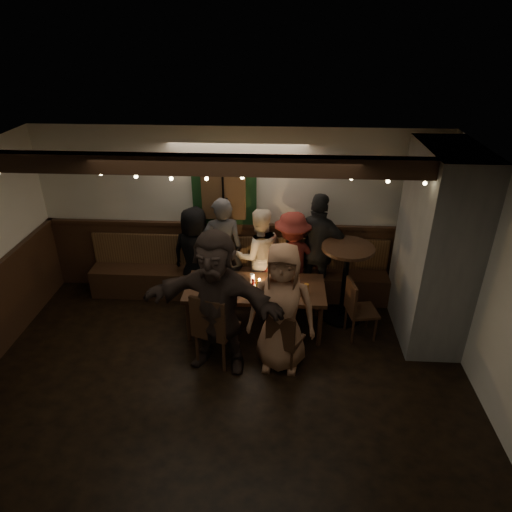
# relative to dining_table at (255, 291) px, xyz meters

# --- Properties ---
(room) EXTENTS (6.02, 5.01, 2.62)m
(room) POSITION_rel_dining_table_xyz_m (0.75, 0.02, 0.45)
(room) COLOR black
(room) RESTS_ON ground
(dining_table) EXTENTS (1.90, 0.81, 0.82)m
(dining_table) POSITION_rel_dining_table_xyz_m (0.00, 0.00, 0.00)
(dining_table) COLOR #321B0F
(dining_table) RESTS_ON ground
(chair_near_left) EXTENTS (0.59, 0.59, 1.03)m
(chair_near_left) POSITION_rel_dining_table_xyz_m (-0.48, -0.78, -0.04)
(chair_near_left) COLOR #321B0F
(chair_near_left) RESTS_ON ground
(chair_near_right) EXTENTS (0.50, 0.50, 0.83)m
(chair_near_right) POSITION_rel_dining_table_xyz_m (0.40, -0.81, -0.15)
(chair_near_right) COLOR #321B0F
(chair_near_right) RESTS_ON ground
(chair_end) EXTENTS (0.45, 0.45, 0.86)m
(chair_end) POSITION_rel_dining_table_xyz_m (1.38, -0.10, -0.13)
(chair_end) COLOR #321B0F
(chair_end) RESTS_ON ground
(high_top) EXTENTS (0.73, 0.73, 1.16)m
(high_top) POSITION_rel_dining_table_xyz_m (1.26, 0.35, 0.11)
(high_top) COLOR black
(high_top) RESTS_ON ground
(person_a) EXTENTS (0.83, 0.63, 1.51)m
(person_a) POSITION_rel_dining_table_xyz_m (-0.94, 0.73, 0.14)
(person_a) COLOR black
(person_a) RESTS_ON ground
(person_b) EXTENTS (0.68, 0.52, 1.68)m
(person_b) POSITION_rel_dining_table_xyz_m (-0.53, 0.75, 0.22)
(person_b) COLOR #333335
(person_b) RESTS_ON ground
(person_c) EXTENTS (0.86, 0.75, 1.51)m
(person_c) POSITION_rel_dining_table_xyz_m (0.01, 0.77, 0.14)
(person_c) COLOR beige
(person_c) RESTS_ON ground
(person_d) EXTENTS (1.12, 0.91, 1.50)m
(person_d) POSITION_rel_dining_table_xyz_m (0.50, 0.67, 0.13)
(person_d) COLOR maroon
(person_d) RESTS_ON ground
(person_e) EXTENTS (1.11, 0.76, 1.75)m
(person_e) POSITION_rel_dining_table_xyz_m (0.89, 0.77, 0.25)
(person_e) COLOR black
(person_e) RESTS_ON ground
(person_f) EXTENTS (1.80, 0.88, 1.86)m
(person_f) POSITION_rel_dining_table_xyz_m (-0.41, -0.77, 0.31)
(person_f) COLOR black
(person_f) RESTS_ON ground
(person_g) EXTENTS (0.87, 0.61, 1.69)m
(person_g) POSITION_rel_dining_table_xyz_m (0.37, -0.74, 0.23)
(person_g) COLOR #A16E4E
(person_g) RESTS_ON ground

